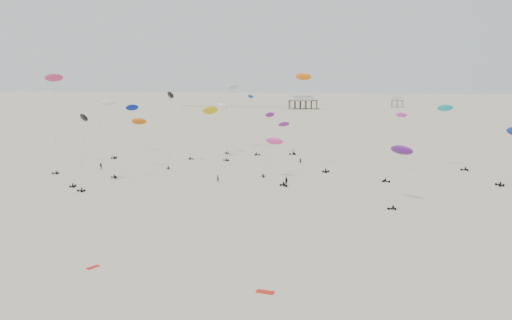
% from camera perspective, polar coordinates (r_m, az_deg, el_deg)
% --- Properties ---
extents(ground_plane, '(900.00, 900.00, 0.00)m').
position_cam_1_polar(ground_plane, '(219.96, 4.96, 3.13)').
color(ground_plane, beige).
extents(pavilion_main, '(21.00, 13.00, 9.80)m').
position_cam_1_polar(pavilion_main, '(369.40, 5.41, 6.50)').
color(pavilion_main, brown).
rests_on(pavilion_main, ground).
extents(pavilion_small, '(9.00, 7.00, 8.00)m').
position_cam_1_polar(pavilion_small, '(400.51, 15.84, 6.32)').
color(pavilion_small, brown).
rests_on(pavilion_small, ground).
extents(pier_fence, '(80.20, 0.20, 1.50)m').
position_cam_1_polar(pier_fence, '(377.16, -2.55, 6.07)').
color(pier_fence, black).
rests_on(pier_fence, ground).
extents(rig_0, '(4.68, 12.02, 21.26)m').
position_cam_1_polar(rig_0, '(143.13, -9.78, 6.41)').
color(rig_0, black).
rests_on(rig_0, ground).
extents(rig_1, '(8.25, 10.02, 20.23)m').
position_cam_1_polar(rig_1, '(122.14, -17.84, 3.00)').
color(rig_1, black).
rests_on(rig_1, ground).
extents(rig_2, '(7.25, 9.33, 10.85)m').
position_cam_1_polar(rig_2, '(163.37, 3.49, 3.19)').
color(rig_2, black).
rests_on(rig_2, ground).
extents(rig_3, '(3.52, 4.06, 16.26)m').
position_cam_1_polar(rig_3, '(124.45, 1.30, 2.50)').
color(rig_3, black).
rests_on(rig_3, ground).
extents(rig_4, '(4.26, 16.85, 18.73)m').
position_cam_1_polar(rig_4, '(136.94, -13.83, 2.93)').
color(rig_4, black).
rests_on(rig_4, ground).
extents(rig_5, '(10.58, 9.64, 26.17)m').
position_cam_1_polar(rig_5, '(135.23, 6.02, 7.10)').
color(rig_5, black).
rests_on(rig_5, ground).
extents(rig_6, '(7.28, 12.48, 12.83)m').
position_cam_1_polar(rig_6, '(121.29, 2.38, 1.04)').
color(rig_6, black).
rests_on(rig_6, ground).
extents(rig_7, '(7.46, 17.34, 22.87)m').
position_cam_1_polar(rig_7, '(166.59, -0.37, 5.03)').
color(rig_7, black).
rests_on(rig_7, ground).
extents(rig_8, '(4.63, 17.88, 24.01)m').
position_cam_1_polar(rig_8, '(172.23, -2.74, 7.61)').
color(rig_8, black).
rests_on(rig_8, ground).
extents(rig_10, '(9.66, 15.76, 27.09)m').
position_cam_1_polar(rig_10, '(149.06, -22.08, 7.63)').
color(rig_10, black).
rests_on(rig_10, ground).
extents(rig_11, '(6.89, 14.76, 19.36)m').
position_cam_1_polar(rig_11, '(128.90, 15.56, 1.80)').
color(rig_11, black).
rests_on(rig_11, ground).
extents(rig_12, '(8.58, 7.26, 17.58)m').
position_cam_1_polar(rig_12, '(145.85, 21.25, 4.11)').
color(rig_12, black).
rests_on(rig_12, ground).
extents(rig_13, '(5.72, 10.18, 12.46)m').
position_cam_1_polar(rig_13, '(103.45, 16.20, 0.42)').
color(rig_13, black).
rests_on(rig_13, ground).
extents(rig_14, '(8.33, 8.46, 16.29)m').
position_cam_1_polar(rig_14, '(153.27, -5.41, 5.31)').
color(rig_14, black).
rests_on(rig_14, ground).
extents(rig_16, '(4.01, 16.90, 18.81)m').
position_cam_1_polar(rig_16, '(165.83, -14.40, 4.61)').
color(rig_16, black).
rests_on(rig_16, ground).
extents(rig_17, '(8.25, 17.46, 20.45)m').
position_cam_1_polar(rig_17, '(159.34, -3.88, 5.34)').
color(rig_17, black).
rests_on(rig_17, ground).
extents(rig_18, '(6.89, 12.68, 17.65)m').
position_cam_1_polar(rig_18, '(122.46, -19.13, 3.36)').
color(rig_18, black).
rests_on(rig_18, ground).
extents(spectator_0, '(0.83, 0.75, 1.90)m').
position_cam_1_polar(spectator_0, '(120.20, -4.38, -2.49)').
color(spectator_0, black).
rests_on(spectator_0, ground).
extents(spectator_1, '(1.24, 1.08, 2.20)m').
position_cam_1_polar(spectator_1, '(116.47, 3.48, -2.88)').
color(spectator_1, black).
rests_on(spectator_1, ground).
extents(spectator_2, '(1.40, 1.01, 2.12)m').
position_cam_1_polar(spectator_2, '(141.98, -17.29, -0.99)').
color(spectator_2, black).
rests_on(spectator_2, ground).
extents(spectator_3, '(0.72, 0.52, 1.92)m').
position_cam_1_polar(spectator_3, '(144.31, 5.09, -0.41)').
color(spectator_3, black).
rests_on(spectator_3, ground).
extents(grounded_kite_a, '(2.32, 1.25, 0.08)m').
position_cam_1_polar(grounded_kite_a, '(61.29, 1.06, -14.88)').
color(grounded_kite_a, red).
rests_on(grounded_kite_a, ground).
extents(grounded_kite_b, '(1.56, 1.89, 0.07)m').
position_cam_1_polar(grounded_kite_b, '(71.76, -18.15, -11.59)').
color(grounded_kite_b, red).
rests_on(grounded_kite_b, ground).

